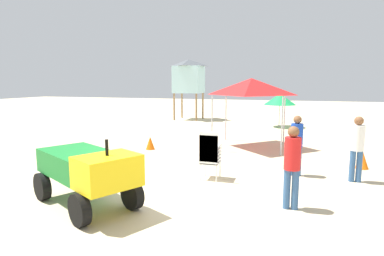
# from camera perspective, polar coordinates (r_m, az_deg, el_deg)

# --- Properties ---
(ground) EXTENTS (80.00, 80.00, 0.00)m
(ground) POSITION_cam_1_polar(r_m,az_deg,el_deg) (7.32, -3.75, -12.11)
(ground) COLOR beige
(utility_cart) EXTENTS (2.81, 2.25, 1.50)m
(utility_cart) POSITION_cam_1_polar(r_m,az_deg,el_deg) (6.88, -18.12, -6.98)
(utility_cart) COLOR #197A2D
(utility_cart) RESTS_ON ground
(stacked_plastic_chairs) EXTENTS (0.48, 0.48, 1.29)m
(stacked_plastic_chairs) POSITION_cam_1_polar(r_m,az_deg,el_deg) (8.31, 3.17, -4.28)
(stacked_plastic_chairs) COLOR white
(stacked_plastic_chairs) RESTS_ON ground
(surfboard_pile) EXTENTS (2.63, 0.70, 0.24)m
(surfboard_pile) POSITION_cam_1_polar(r_m,az_deg,el_deg) (10.76, -16.89, -5.17)
(surfboard_pile) COLOR yellow
(surfboard_pile) RESTS_ON ground
(lifeguard_near_center) EXTENTS (0.32, 0.32, 1.69)m
(lifeguard_near_center) POSITION_cam_1_polar(r_m,az_deg,el_deg) (9.10, 27.39, -2.65)
(lifeguard_near_center) COLOR #33598C
(lifeguard_near_center) RESTS_ON ground
(lifeguard_near_right) EXTENTS (0.32, 0.32, 1.69)m
(lifeguard_near_right) POSITION_cam_1_polar(r_m,az_deg,el_deg) (6.66, 17.43, -5.81)
(lifeguard_near_right) COLOR #33598C
(lifeguard_near_right) RESTS_ON ground
(lifeguard_far_right) EXTENTS (0.32, 0.32, 1.65)m
(lifeguard_far_right) POSITION_cam_1_polar(r_m,az_deg,el_deg) (9.10, 18.15, -2.29)
(lifeguard_far_right) COLOR #33598C
(lifeguard_far_right) RESTS_ON ground
(popup_canopy) EXTENTS (2.52, 2.52, 2.69)m
(popup_canopy) POSITION_cam_1_polar(r_m,az_deg,el_deg) (12.61, 10.53, 7.26)
(popup_canopy) COLOR #B2B2B7
(popup_canopy) RESTS_ON ground
(lifeguard_tower) EXTENTS (1.98, 1.98, 4.06)m
(lifeguard_tower) POSITION_cam_1_polar(r_m,az_deg,el_deg) (21.94, -0.58, 9.23)
(lifeguard_tower) COLOR olive
(lifeguard_tower) RESTS_ON ground
(beach_umbrella_left) EXTENTS (1.80, 1.80, 1.90)m
(beach_umbrella_left) POSITION_cam_1_polar(r_m,az_deg,el_deg) (18.79, 15.41, 4.97)
(beach_umbrella_left) COLOR beige
(beach_umbrella_left) RESTS_ON ground
(traffic_cone_near) EXTENTS (0.34, 0.34, 0.49)m
(traffic_cone_near) POSITION_cam_1_polar(r_m,az_deg,el_deg) (12.26, -7.46, -2.66)
(traffic_cone_near) COLOR orange
(traffic_cone_near) RESTS_ON ground
(traffic_cone_far) EXTENTS (0.37, 0.37, 0.52)m
(traffic_cone_far) POSITION_cam_1_polar(r_m,az_deg,el_deg) (10.73, 28.11, -5.04)
(traffic_cone_far) COLOR orange
(traffic_cone_far) RESTS_ON ground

